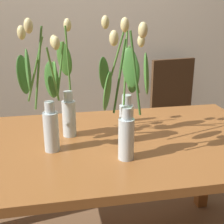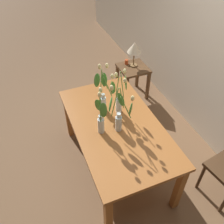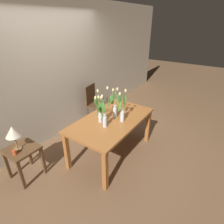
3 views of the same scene
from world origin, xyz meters
name	(u,v)px [view 3 (image 3 of 3)]	position (x,y,z in m)	size (l,w,h in m)	color
ground_plane	(112,152)	(0.00, 0.00, 0.00)	(18.00, 18.00, 0.00)	brown
room_wall_rear	(54,73)	(0.00, 1.37, 1.35)	(9.00, 0.10, 2.70)	beige
dining_table	(112,123)	(0.00, 0.00, 0.65)	(1.60, 0.90, 0.74)	#A3602D
tulip_vase_0	(114,106)	(0.08, 0.00, 0.95)	(0.24, 0.26, 0.58)	silver
tulip_vase_1	(122,111)	(0.04, -0.19, 0.93)	(0.22, 0.10, 0.56)	silver
tulip_vase_2	(100,112)	(-0.19, 0.11, 0.93)	(0.13, 0.20, 0.57)	silver
tulip_vase_3	(103,115)	(-0.29, -0.03, 0.96)	(0.20, 0.20, 0.58)	silver
dining_chair	(94,102)	(0.79, 1.04, 0.52)	(0.46, 0.46, 0.93)	#4C331E
side_table	(23,154)	(-1.24, 0.81, 0.43)	(0.44, 0.44, 0.55)	brown
table_lamp	(13,132)	(-1.28, 0.83, 0.86)	(0.22, 0.22, 0.40)	olive
pillar_candle	(15,152)	(-1.37, 0.75, 0.59)	(0.06, 0.06, 0.07)	#CC4C23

